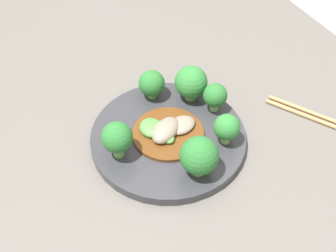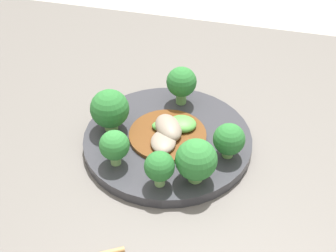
{
  "view_description": "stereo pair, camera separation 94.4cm",
  "coord_description": "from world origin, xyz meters",
  "px_view_note": "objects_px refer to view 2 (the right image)",
  "views": [
    {
      "loc": [
        0.44,
        -0.26,
        1.28
      ],
      "look_at": [
        -0.0,
        -0.02,
        0.75
      ],
      "focal_mm": 50.0,
      "sensor_mm": 36.0,
      "label": 1
    },
    {
      "loc": [
        -0.13,
        0.49,
        1.18
      ],
      "look_at": [
        -0.0,
        -0.02,
        0.75
      ],
      "focal_mm": 50.0,
      "sensor_mm": 36.0,
      "label": 2
    }
  ],
  "objects_px": {
    "broccoli_northeast": "(114,146)",
    "broccoli_south": "(181,83)",
    "broccoli_northwest": "(196,160)",
    "broccoli_north": "(159,167)",
    "broccoli_west": "(229,139)",
    "plate": "(168,140)",
    "broccoli_east": "(110,109)",
    "stirfry_center": "(170,132)"
  },
  "relations": [
    {
      "from": "broccoli_northeast",
      "to": "broccoli_south",
      "type": "distance_m",
      "value": 0.17
    },
    {
      "from": "broccoli_northwest",
      "to": "broccoli_north",
      "type": "bearing_deg",
      "value": 24.87
    },
    {
      "from": "broccoli_northwest",
      "to": "broccoli_west",
      "type": "bearing_deg",
      "value": -120.34
    },
    {
      "from": "broccoli_west",
      "to": "broccoli_northwest",
      "type": "xyz_separation_m",
      "value": [
        0.03,
        0.06,
        0.01
      ]
    },
    {
      "from": "broccoli_northeast",
      "to": "broccoli_north",
      "type": "xyz_separation_m",
      "value": [
        -0.07,
        0.02,
        -0.0
      ]
    },
    {
      "from": "plate",
      "to": "broccoli_west",
      "type": "distance_m",
      "value": 0.1
    },
    {
      "from": "plate",
      "to": "broccoli_west",
      "type": "bearing_deg",
      "value": 169.99
    },
    {
      "from": "broccoli_east",
      "to": "broccoli_northeast",
      "type": "height_order",
      "value": "broccoli_east"
    },
    {
      "from": "broccoli_east",
      "to": "broccoli_north",
      "type": "distance_m",
      "value": 0.14
    },
    {
      "from": "broccoli_east",
      "to": "stirfry_center",
      "type": "height_order",
      "value": "broccoli_east"
    },
    {
      "from": "broccoli_northwest",
      "to": "stirfry_center",
      "type": "bearing_deg",
      "value": -54.58
    },
    {
      "from": "broccoli_west",
      "to": "broccoli_northeast",
      "type": "xyz_separation_m",
      "value": [
        0.15,
        0.06,
        0.0
      ]
    },
    {
      "from": "broccoli_west",
      "to": "broccoli_east",
      "type": "height_order",
      "value": "broccoli_east"
    },
    {
      "from": "broccoli_west",
      "to": "broccoli_south",
      "type": "height_order",
      "value": "broccoli_south"
    },
    {
      "from": "broccoli_east",
      "to": "stirfry_center",
      "type": "relative_size",
      "value": 0.58
    },
    {
      "from": "plate",
      "to": "broccoli_west",
      "type": "height_order",
      "value": "broccoli_west"
    },
    {
      "from": "plate",
      "to": "broccoli_north",
      "type": "height_order",
      "value": "broccoli_north"
    },
    {
      "from": "broccoli_northeast",
      "to": "broccoli_south",
      "type": "xyz_separation_m",
      "value": [
        -0.05,
        -0.16,
        0.01
      ]
    },
    {
      "from": "broccoli_northwest",
      "to": "stirfry_center",
      "type": "distance_m",
      "value": 0.1
    },
    {
      "from": "broccoli_northwest",
      "to": "broccoli_east",
      "type": "height_order",
      "value": "broccoli_east"
    },
    {
      "from": "broccoli_east",
      "to": "stirfry_center",
      "type": "bearing_deg",
      "value": -176.51
    },
    {
      "from": "broccoli_west",
      "to": "stirfry_center",
      "type": "relative_size",
      "value": 0.46
    },
    {
      "from": "broccoli_south",
      "to": "stirfry_center",
      "type": "bearing_deg",
      "value": 92.9
    },
    {
      "from": "broccoli_west",
      "to": "broccoli_south",
      "type": "bearing_deg",
      "value": -47.7
    },
    {
      "from": "broccoli_northeast",
      "to": "plate",
      "type": "bearing_deg",
      "value": -127.66
    },
    {
      "from": "broccoli_north",
      "to": "broccoli_south",
      "type": "distance_m",
      "value": 0.18
    },
    {
      "from": "stirfry_center",
      "to": "broccoli_north",
      "type": "bearing_deg",
      "value": 96.41
    },
    {
      "from": "plate",
      "to": "broccoli_south",
      "type": "height_order",
      "value": "broccoli_south"
    },
    {
      "from": "broccoli_northwest",
      "to": "broccoli_east",
      "type": "xyz_separation_m",
      "value": [
        0.14,
        -0.07,
        0.0
      ]
    },
    {
      "from": "broccoli_west",
      "to": "broccoli_northwest",
      "type": "distance_m",
      "value": 0.07
    },
    {
      "from": "broccoli_north",
      "to": "stirfry_center",
      "type": "bearing_deg",
      "value": -83.59
    },
    {
      "from": "stirfry_center",
      "to": "broccoli_northwest",
      "type": "bearing_deg",
      "value": 125.42
    },
    {
      "from": "broccoli_northeast",
      "to": "broccoli_south",
      "type": "relative_size",
      "value": 0.84
    },
    {
      "from": "broccoli_south",
      "to": "stirfry_center",
      "type": "xyz_separation_m",
      "value": [
        -0.0,
        0.08,
        -0.03
      ]
    },
    {
      "from": "broccoli_north",
      "to": "plate",
      "type": "bearing_deg",
      "value": -81.99
    },
    {
      "from": "plate",
      "to": "broccoli_west",
      "type": "relative_size",
      "value": 4.74
    },
    {
      "from": "plate",
      "to": "broccoli_northwest",
      "type": "xyz_separation_m",
      "value": [
        -0.06,
        0.07,
        0.04
      ]
    },
    {
      "from": "broccoli_west",
      "to": "broccoli_north",
      "type": "distance_m",
      "value": 0.11
    },
    {
      "from": "plate",
      "to": "broccoli_north",
      "type": "bearing_deg",
      "value": 98.01
    },
    {
      "from": "broccoli_south",
      "to": "stirfry_center",
      "type": "distance_m",
      "value": 0.09
    },
    {
      "from": "broccoli_west",
      "to": "plate",
      "type": "bearing_deg",
      "value": -10.01
    },
    {
      "from": "stirfry_center",
      "to": "broccoli_east",
      "type": "bearing_deg",
      "value": 3.49
    }
  ]
}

